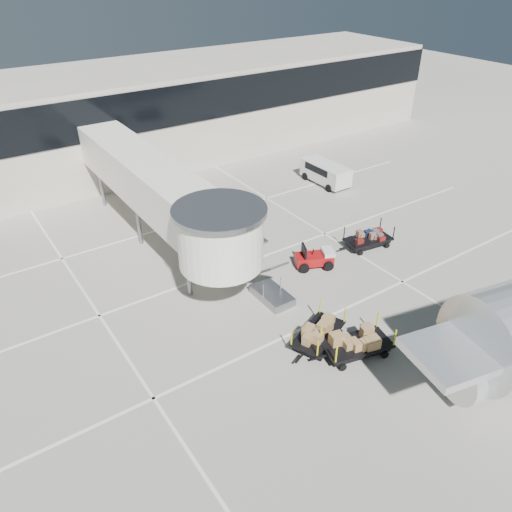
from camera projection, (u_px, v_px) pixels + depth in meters
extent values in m
plane|color=#BBB5A7|center=(352.00, 338.00, 25.36)|extent=(140.00, 140.00, 0.00)
cube|color=white|center=(326.00, 318.00, 26.76)|extent=(40.00, 0.15, 0.02)
cube|color=white|center=(253.00, 260.00, 31.67)|extent=(40.00, 0.15, 0.02)
cube|color=white|center=(200.00, 218.00, 36.59)|extent=(40.00, 0.15, 0.02)
cube|color=white|center=(315.00, 228.00, 35.24)|extent=(0.15, 30.00, 0.02)
cube|color=white|center=(93.00, 306.00, 27.60)|extent=(0.15, 30.00, 0.02)
cube|color=beige|center=(121.00, 118.00, 44.31)|extent=(64.00, 12.00, 8.00)
cube|color=black|center=(146.00, 111.00, 39.00)|extent=(64.00, 0.12, 3.20)
cube|color=white|center=(148.00, 180.00, 31.71)|extent=(3.00, 18.00, 2.80)
cylinder|color=white|center=(220.00, 239.00, 25.39)|extent=(4.40, 4.40, 3.00)
cylinder|color=gray|center=(219.00, 210.00, 24.54)|extent=(4.80, 4.80, 0.25)
cylinder|color=gray|center=(189.00, 273.00, 27.82)|extent=(0.28, 0.28, 2.90)
cylinder|color=gray|center=(219.00, 262.00, 28.78)|extent=(0.28, 0.28, 2.90)
cylinder|color=gray|center=(139.00, 224.00, 32.74)|extent=(0.28, 0.28, 2.90)
cylinder|color=gray|center=(167.00, 216.00, 33.69)|extent=(0.28, 0.28, 2.90)
cylinder|color=gray|center=(102.00, 188.00, 37.65)|extent=(0.28, 0.28, 2.90)
cylinder|color=gray|center=(127.00, 182.00, 38.60)|extent=(0.28, 0.28, 2.90)
cube|color=gray|center=(272.00, 295.00, 28.07)|extent=(1.40, 2.60, 0.50)
cube|color=gray|center=(266.00, 270.00, 27.78)|extent=(1.20, 2.60, 2.06)
cube|color=gray|center=(252.00, 241.00, 28.10)|extent=(1.40, 1.20, 0.12)
cube|color=#980D0F|center=(314.00, 259.00, 30.82)|extent=(2.55, 1.96, 0.57)
cube|color=silver|center=(328.00, 252.00, 30.74)|extent=(1.05, 1.24, 0.34)
cube|color=black|center=(304.00, 252.00, 30.43)|extent=(0.51, 0.92, 0.86)
cylinder|color=black|center=(304.00, 268.00, 30.31)|extent=(0.66, 0.47, 0.61)
cylinder|color=black|center=(299.00, 258.00, 31.36)|extent=(0.66, 0.47, 0.61)
cylinder|color=black|center=(329.00, 266.00, 30.53)|extent=(0.66, 0.47, 0.61)
cylinder|color=black|center=(323.00, 255.00, 31.57)|extent=(0.66, 0.47, 0.61)
cube|color=black|center=(368.00, 239.00, 32.80)|extent=(3.26, 1.96, 0.12)
cube|color=black|center=(368.00, 242.00, 32.90)|extent=(2.92, 1.68, 0.26)
cube|color=black|center=(344.00, 248.00, 32.17)|extent=(0.72, 0.18, 0.08)
cylinder|color=black|center=(360.00, 253.00, 32.08)|extent=(0.36, 0.19, 0.35)
cylinder|color=black|center=(348.00, 243.00, 33.13)|extent=(0.36, 0.19, 0.35)
cylinder|color=black|center=(387.00, 246.00, 32.88)|extent=(0.36, 0.19, 0.35)
cylinder|color=black|center=(374.00, 236.00, 33.93)|extent=(0.36, 0.19, 0.35)
cylinder|color=black|center=(357.00, 243.00, 31.48)|extent=(0.07, 0.07, 0.92)
cylinder|color=black|center=(344.00, 233.00, 32.53)|extent=(0.07, 0.07, 0.92)
cylinder|color=black|center=(394.00, 233.00, 32.58)|extent=(0.07, 0.07, 0.92)
cylinder|color=black|center=(380.00, 224.00, 33.63)|extent=(0.07, 0.07, 0.92)
cube|color=brown|center=(369.00, 231.00, 33.14)|extent=(0.57, 0.35, 0.44)
cube|color=maroon|center=(363.00, 242.00, 31.97)|extent=(0.57, 0.34, 0.41)
cube|color=brown|center=(366.00, 238.00, 32.42)|extent=(0.50, 0.45, 0.36)
cube|color=#111937|center=(363.00, 235.00, 32.70)|extent=(0.54, 0.36, 0.42)
cube|color=maroon|center=(376.00, 236.00, 32.73)|extent=(0.49, 0.41, 0.28)
cube|color=brown|center=(357.00, 236.00, 32.59)|extent=(0.45, 0.36, 0.41)
cube|color=#4E4E53|center=(357.00, 235.00, 32.84)|extent=(0.59, 0.39, 0.32)
cube|color=maroon|center=(359.00, 241.00, 32.25)|extent=(0.46, 0.37, 0.28)
cube|color=#4E4E53|center=(362.00, 242.00, 32.10)|extent=(0.41, 0.44, 0.26)
cube|color=brown|center=(366.00, 235.00, 32.72)|extent=(0.49, 0.36, 0.44)
cube|color=#4E4E53|center=(359.00, 238.00, 32.51)|extent=(0.52, 0.43, 0.26)
cube|color=black|center=(357.00, 344.00, 24.09)|extent=(3.59, 2.35, 0.13)
cube|color=black|center=(356.00, 347.00, 24.19)|extent=(3.21, 2.03, 0.28)
cube|color=black|center=(319.00, 358.00, 23.54)|extent=(0.77, 0.26, 0.09)
cylinder|color=black|center=(343.00, 367.00, 23.36)|extent=(0.40, 0.23, 0.37)
cylinder|color=black|center=(327.00, 347.00, 24.54)|extent=(0.40, 0.23, 0.37)
cylinder|color=black|center=(385.00, 355.00, 24.08)|extent=(0.40, 0.23, 0.37)
cylinder|color=black|center=(368.00, 336.00, 25.25)|extent=(0.40, 0.23, 0.37)
cylinder|color=#D5CF0B|center=(336.00, 355.00, 22.74)|extent=(0.08, 0.08, 0.99)
cylinder|color=#D5CF0B|center=(321.00, 335.00, 23.92)|extent=(0.08, 0.08, 0.99)
cylinder|color=#D5CF0B|center=(395.00, 338.00, 23.73)|extent=(0.08, 0.08, 0.99)
cylinder|color=#D5CF0B|center=(378.00, 319.00, 24.90)|extent=(0.08, 0.08, 0.99)
cube|color=#957148|center=(364.00, 331.00, 24.46)|extent=(0.54, 0.52, 0.46)
cube|color=#957148|center=(365.00, 337.00, 24.12)|extent=(0.60, 0.50, 0.40)
cube|color=#957148|center=(347.00, 350.00, 23.32)|extent=(0.58, 0.65, 0.44)
cube|color=#957148|center=(353.00, 338.00, 23.92)|extent=(0.81, 0.73, 0.59)
cube|color=#957148|center=(374.00, 338.00, 24.03)|extent=(0.82, 0.74, 0.47)
cube|color=#957148|center=(377.00, 333.00, 24.29)|extent=(0.61, 0.66, 0.50)
cube|color=#957148|center=(364.00, 339.00, 23.95)|extent=(0.59, 0.55, 0.46)
cube|color=#957148|center=(343.00, 345.00, 23.52)|extent=(0.69, 0.53, 0.59)
cube|color=#957148|center=(360.00, 346.00, 23.58)|extent=(0.63, 0.64, 0.43)
cube|color=black|center=(318.00, 333.00, 24.82)|extent=(3.47, 2.63, 0.12)
cube|color=black|center=(318.00, 336.00, 24.92)|extent=(3.10, 2.30, 0.26)
cube|color=black|center=(299.00, 358.00, 23.54)|extent=(0.70, 0.35, 0.08)
cylinder|color=black|center=(320.00, 357.00, 23.93)|extent=(0.38, 0.27, 0.35)
cylinder|color=black|center=(295.00, 347.00, 24.58)|extent=(0.38, 0.27, 0.35)
cylinder|color=black|center=(340.00, 332.00, 25.47)|extent=(0.38, 0.27, 0.35)
cylinder|color=black|center=(315.00, 323.00, 26.13)|extent=(0.38, 0.27, 0.35)
cylinder|color=#D5CF0B|center=(318.00, 349.00, 23.18)|extent=(0.07, 0.07, 0.93)
cylinder|color=#D5CF0B|center=(292.00, 338.00, 23.84)|extent=(0.07, 0.07, 0.93)
cylinder|color=#D5CF0B|center=(345.00, 315.00, 25.31)|extent=(0.07, 0.07, 0.93)
cylinder|color=#D5CF0B|center=(320.00, 306.00, 25.96)|extent=(0.07, 0.07, 0.93)
cube|color=#957148|center=(320.00, 341.00, 23.93)|extent=(0.64, 0.70, 0.46)
cube|color=#957148|center=(334.00, 325.00, 24.94)|extent=(0.79, 0.67, 0.41)
cube|color=#957148|center=(306.00, 331.00, 24.54)|extent=(0.65, 0.60, 0.47)
cube|color=#957148|center=(311.00, 333.00, 24.41)|extent=(0.67, 0.66, 0.45)
cube|color=#957148|center=(324.00, 317.00, 25.41)|extent=(0.68, 0.64, 0.54)
cube|color=#957148|center=(309.00, 341.00, 23.85)|extent=(0.54, 0.51, 0.52)
cube|color=#957148|center=(328.00, 323.00, 25.05)|extent=(0.73, 0.67, 0.48)
cube|color=#957148|center=(319.00, 331.00, 24.45)|extent=(0.74, 0.73, 0.53)
imported|color=#98EE19|center=(438.00, 334.00, 24.18)|extent=(0.83, 0.75, 1.92)
cube|color=silver|center=(326.00, 172.00, 41.45)|extent=(1.87, 4.51, 1.45)
cube|color=silver|center=(310.00, 168.00, 43.00)|extent=(1.74, 0.53, 0.84)
cube|color=black|center=(324.00, 167.00, 41.38)|extent=(1.87, 2.82, 0.58)
cylinder|color=black|center=(329.00, 188.00, 40.33)|extent=(0.23, 0.64, 0.64)
cylinder|color=black|center=(345.00, 183.00, 41.19)|extent=(0.23, 0.64, 0.64)
cylinder|color=black|center=(305.00, 176.00, 42.41)|extent=(0.23, 0.64, 0.64)
cylinder|color=black|center=(321.00, 172.00, 43.28)|extent=(0.23, 0.64, 0.64)
cylinder|color=silver|center=(485.00, 367.00, 21.28)|extent=(3.67, 3.08, 2.48)
cube|color=silver|center=(490.00, 350.00, 20.76)|extent=(0.90, 0.44, 1.19)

